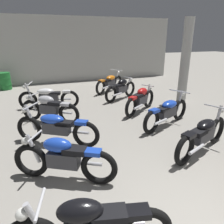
# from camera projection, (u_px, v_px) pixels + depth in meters

# --- Properties ---
(back_wall) EXTENTS (13.09, 0.24, 3.60)m
(back_wall) POSITION_uv_depth(u_px,v_px,m) (66.00, 50.00, 11.97)
(back_wall) COLOR #B2B2AD
(back_wall) RESTS_ON ground
(support_pillar) EXTENTS (0.36, 0.36, 3.20)m
(support_pillar) POSITION_uv_depth(u_px,v_px,m) (185.00, 62.00, 8.22)
(support_pillar) COLOR #B2B2AD
(support_pillar) RESTS_ON ground
(motorcycle_left_row_1) EXTENTS (1.75, 1.10, 0.88)m
(motorcycle_left_row_1) POSITION_uv_depth(u_px,v_px,m) (63.00, 158.00, 3.83)
(motorcycle_left_row_1) COLOR black
(motorcycle_left_row_1) RESTS_ON ground
(motorcycle_left_row_2) EXTENTS (1.86, 1.30, 0.97)m
(motorcycle_left_row_2) POSITION_uv_depth(u_px,v_px,m) (56.00, 127.00, 5.15)
(motorcycle_left_row_2) COLOR black
(motorcycle_left_row_2) RESTS_ON ground
(motorcycle_left_row_3) EXTENTS (1.64, 1.27, 0.88)m
(motorcycle_left_row_3) POSITION_uv_depth(u_px,v_px,m) (49.00, 108.00, 6.50)
(motorcycle_left_row_3) COLOR black
(motorcycle_left_row_3) RESTS_ON ground
(motorcycle_left_row_4) EXTENTS (2.12, 0.84, 0.97)m
(motorcycle_left_row_4) POSITION_uv_depth(u_px,v_px,m) (48.00, 97.00, 7.75)
(motorcycle_left_row_4) COLOR black
(motorcycle_left_row_4) RESTS_ON ground
(motorcycle_right_row_1) EXTENTS (2.07, 0.98, 0.97)m
(motorcycle_right_row_1) POSITION_uv_depth(u_px,v_px,m) (203.00, 134.00, 4.78)
(motorcycle_right_row_1) COLOR black
(motorcycle_right_row_1) RESTS_ON ground
(motorcycle_right_row_2) EXTENTS (2.04, 1.03, 0.97)m
(motorcycle_right_row_2) POSITION_uv_depth(u_px,v_px,m) (167.00, 112.00, 6.23)
(motorcycle_right_row_2) COLOR black
(motorcycle_right_row_2) RESTS_ON ground
(motorcycle_right_row_3) EXTENTS (1.69, 1.19, 0.88)m
(motorcycle_right_row_3) POSITION_uv_depth(u_px,v_px,m) (141.00, 99.00, 7.42)
(motorcycle_right_row_3) COLOR black
(motorcycle_right_row_3) RESTS_ON ground
(motorcycle_right_row_4) EXTENTS (1.78, 1.05, 0.88)m
(motorcycle_right_row_4) POSITION_uv_depth(u_px,v_px,m) (121.00, 89.00, 8.94)
(motorcycle_right_row_4) COLOR black
(motorcycle_right_row_4) RESTS_ON ground
(motorcycle_right_row_5) EXTENTS (1.81, 1.37, 0.97)m
(motorcycle_right_row_5) POSITION_uv_depth(u_px,v_px,m) (110.00, 82.00, 10.23)
(motorcycle_right_row_5) COLOR black
(motorcycle_right_row_5) RESTS_ON ground
(oil_drum) EXTENTS (0.59, 0.59, 0.85)m
(oil_drum) POSITION_uv_depth(u_px,v_px,m) (5.00, 81.00, 10.64)
(oil_drum) COLOR #1E722D
(oil_drum) RESTS_ON ground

